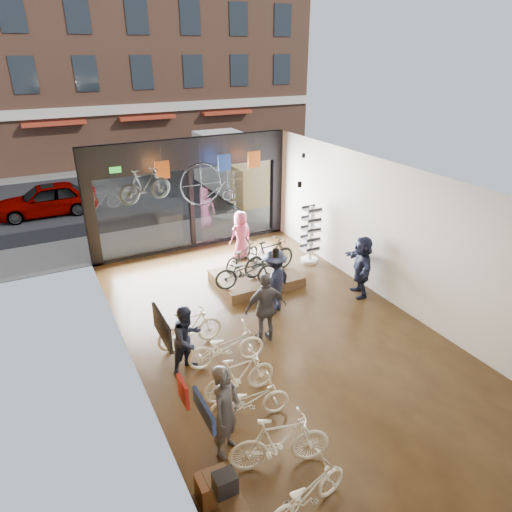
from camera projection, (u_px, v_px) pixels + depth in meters
ground_plane at (277, 331)px, 11.41m from camera, size 7.00×12.00×0.04m
ceiling at (280, 181)px, 9.81m from camera, size 7.00×12.00×0.04m
wall_left at (126, 296)px, 9.15m from camera, size 0.04×12.00×3.80m
wall_right at (394, 236)px, 12.07m from camera, size 0.04×12.00×3.80m
storefront at (191, 195)px, 15.47m from camera, size 7.00×0.26×3.80m
exit_sign at (115, 170)px, 13.90m from camera, size 0.35×0.06×0.18m
street_road at (134, 185)px, 23.54m from camera, size 30.00×18.00×0.02m
sidewalk_near at (183, 233)px, 17.20m from camera, size 30.00×2.40×0.12m
sidewalk_far at (117, 167)px, 26.75m from camera, size 30.00×2.00×0.12m
opposite_building at (93, 37)px, 25.90m from camera, size 26.00×5.00×14.00m
street_car at (47, 199)px, 19.05m from camera, size 3.98×1.60×1.36m
box_truck at (239, 168)px, 21.50m from camera, size 2.20×6.60×2.60m
floor_bike_0 at (306, 493)px, 6.76m from camera, size 1.65×0.83×0.83m
floor_bike_1 at (280, 442)px, 7.50m from camera, size 1.80×0.93×1.04m
floor_bike_2 at (249, 401)px, 8.53m from camera, size 1.65×0.85×0.83m
floor_bike_3 at (239, 376)px, 9.08m from camera, size 1.58×0.47×0.95m
floor_bike_4 at (226, 347)px, 10.00m from camera, size 1.80×0.83×0.91m
floor_bike_5 at (190, 328)px, 10.63m from camera, size 1.59×0.45×0.95m
display_platform at (256, 278)px, 13.65m from camera, size 2.40×1.80×0.30m
display_bike_left at (247, 271)px, 12.67m from camera, size 1.92×0.99×0.96m
display_bike_mid at (269, 257)px, 13.41m from camera, size 1.86×0.78×1.08m
display_bike_right at (242, 255)px, 13.81m from camera, size 1.64×1.21×0.82m
customer_0 at (225, 411)px, 7.63m from camera, size 0.78×0.73×1.79m
customer_1 at (187, 339)px, 9.69m from camera, size 0.95×0.87×1.58m
customer_2 at (266, 308)px, 10.67m from camera, size 1.07×0.53×1.77m
customer_3 at (274, 281)px, 11.88m from camera, size 1.33×1.10×1.78m
customer_4 at (241, 235)px, 15.04m from camera, size 0.87×0.65×1.63m
customer_5 at (361, 266)px, 12.71m from camera, size 1.09×1.72×1.77m
sunglasses_rack at (310, 235)px, 14.69m from camera, size 0.62×0.53×1.90m
wall_merch at (195, 435)px, 6.62m from camera, size 0.40×2.40×2.60m
penny_farthing at (210, 185)px, 14.38m from camera, size 1.71×0.06×1.37m
hung_bike at (145, 185)px, 12.78m from camera, size 1.64×0.80×0.95m
jersey_left at (162, 170)px, 13.87m from camera, size 0.45×0.03×0.55m
jersey_mid at (225, 163)px, 14.73m from camera, size 0.45×0.03×0.55m
jersey_right at (254, 160)px, 15.18m from camera, size 0.45×0.03×0.55m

